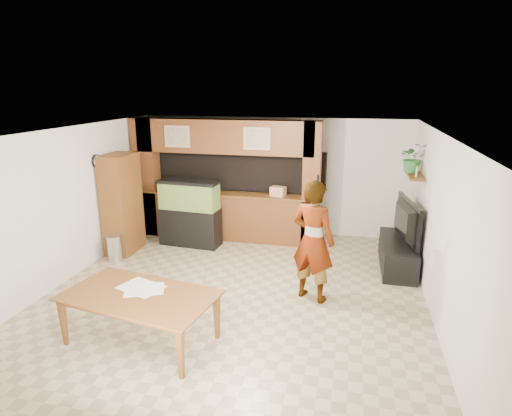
% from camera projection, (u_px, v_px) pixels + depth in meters
% --- Properties ---
extents(floor, '(6.50, 6.50, 0.00)m').
position_uv_depth(floor, '(236.00, 293.00, 6.99)').
color(floor, tan).
rests_on(floor, ground).
extents(ceiling, '(6.50, 6.50, 0.00)m').
position_uv_depth(ceiling, '(233.00, 133.00, 6.27)').
color(ceiling, white).
rests_on(ceiling, wall_back).
extents(wall_back, '(6.00, 0.00, 6.00)m').
position_uv_depth(wall_back, '(273.00, 176.00, 9.68)').
color(wall_back, silver).
rests_on(wall_back, floor).
extents(wall_left, '(0.00, 6.50, 6.50)m').
position_uv_depth(wall_left, '(65.00, 206.00, 7.27)').
color(wall_left, silver).
rests_on(wall_left, floor).
extents(wall_right, '(0.00, 6.50, 6.50)m').
position_uv_depth(wall_right, '(441.00, 231.00, 5.99)').
color(wall_right, silver).
rests_on(wall_right, floor).
extents(partition, '(4.20, 0.99, 2.60)m').
position_uv_depth(partition, '(225.00, 179.00, 9.30)').
color(partition, brown).
rests_on(partition, floor).
extents(wall_clock, '(0.05, 0.25, 0.25)m').
position_uv_depth(wall_clock, '(96.00, 161.00, 8.03)').
color(wall_clock, black).
rests_on(wall_clock, wall_left).
extents(wall_shelf, '(0.25, 0.90, 0.04)m').
position_uv_depth(wall_shelf, '(415.00, 175.00, 7.74)').
color(wall_shelf, brown).
rests_on(wall_shelf, wall_right).
extents(pantry_cabinet, '(0.50, 0.81, 1.99)m').
position_uv_depth(pantry_cabinet, '(122.00, 204.00, 8.52)').
color(pantry_cabinet, brown).
rests_on(pantry_cabinet, floor).
extents(trash_can, '(0.27, 0.27, 0.50)m').
position_uv_depth(trash_can, '(115.00, 248.00, 8.23)').
color(trash_can, '#B2B2B7').
rests_on(trash_can, floor).
extents(aquarium, '(1.26, 0.47, 1.40)m').
position_uv_depth(aquarium, '(190.00, 214.00, 8.95)').
color(aquarium, black).
rests_on(aquarium, floor).
extents(tv_stand, '(0.58, 1.58, 0.53)m').
position_uv_depth(tv_stand, '(397.00, 254.00, 7.90)').
color(tv_stand, black).
rests_on(tv_stand, floor).
extents(television, '(0.39, 1.36, 0.78)m').
position_uv_depth(television, '(401.00, 221.00, 7.72)').
color(television, black).
rests_on(television, tv_stand).
extents(photo_frame, '(0.06, 0.14, 0.18)m').
position_uv_depth(photo_frame, '(417.00, 172.00, 7.51)').
color(photo_frame, tan).
rests_on(photo_frame, wall_shelf).
extents(potted_plant, '(0.56, 0.50, 0.56)m').
position_uv_depth(potted_plant, '(413.00, 158.00, 7.81)').
color(potted_plant, '#2B6C2F').
rests_on(potted_plant, wall_shelf).
extents(person, '(0.83, 0.70, 1.93)m').
position_uv_depth(person, '(313.00, 241.00, 6.57)').
color(person, '#90764F').
rests_on(person, floor).
extents(microphone, '(0.04, 0.10, 0.16)m').
position_uv_depth(microphone, '(318.00, 179.00, 6.13)').
color(microphone, black).
rests_on(microphone, person).
extents(dining_table, '(2.11, 1.40, 0.69)m').
position_uv_depth(dining_table, '(139.00, 320.00, 5.54)').
color(dining_table, brown).
rests_on(dining_table, floor).
extents(newspaper_a, '(0.60, 0.53, 0.01)m').
position_uv_depth(newspaper_a, '(144.00, 289.00, 5.61)').
color(newspaper_a, silver).
rests_on(newspaper_a, dining_table).
extents(newspaper_b, '(0.67, 0.57, 0.01)m').
position_uv_depth(newspaper_b, '(141.00, 287.00, 5.67)').
color(newspaper_b, silver).
rests_on(newspaper_b, dining_table).
extents(counter_box, '(0.34, 0.27, 0.20)m').
position_uv_depth(counter_box, '(278.00, 191.00, 8.92)').
color(counter_box, tan).
rests_on(counter_box, partition).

